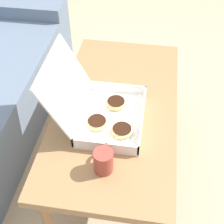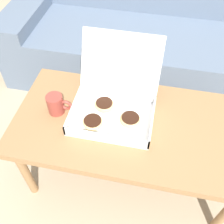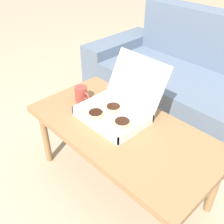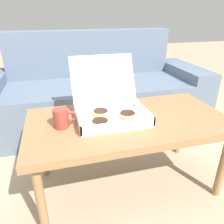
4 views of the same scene
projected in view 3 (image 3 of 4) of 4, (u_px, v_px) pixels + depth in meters
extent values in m
plane|color=tan|center=(138.00, 169.00, 1.87)|extent=(12.00, 12.00, 0.00)
cube|color=slate|center=(193.00, 108.00, 2.11)|extent=(1.64, 0.60, 0.43)
cube|color=slate|center=(224.00, 68.00, 2.21)|extent=(1.64, 0.20, 0.87)
cube|color=slate|center=(120.00, 63.00, 2.69)|extent=(0.24, 0.80, 0.52)
cube|color=#997047|center=(122.00, 130.00, 1.50)|extent=(1.14, 0.58, 0.04)
cylinder|color=#997047|center=(46.00, 137.00, 1.81)|extent=(0.04, 0.04, 0.44)
cylinder|color=#997047|center=(96.00, 111.00, 2.07)|extent=(0.04, 0.04, 0.44)
cylinder|color=#997047|center=(215.00, 186.00, 1.47)|extent=(0.04, 0.04, 0.44)
cube|color=white|center=(112.00, 118.00, 1.55)|extent=(0.39, 0.29, 0.01)
cube|color=white|center=(94.00, 124.00, 1.45)|extent=(0.39, 0.01, 0.05)
cube|color=white|center=(128.00, 105.00, 1.61)|extent=(0.39, 0.01, 0.05)
cube|color=white|center=(91.00, 101.00, 1.65)|extent=(0.01, 0.29, 0.05)
cube|color=white|center=(136.00, 129.00, 1.42)|extent=(0.01, 0.29, 0.05)
cube|color=white|center=(137.00, 79.00, 1.56)|extent=(0.39, 0.13, 0.26)
torus|color=#E5BC75|center=(96.00, 114.00, 1.55)|extent=(0.10, 0.10, 0.03)
cylinder|color=black|center=(96.00, 113.00, 1.55)|extent=(0.08, 0.08, 0.01)
torus|color=#E5BC75|center=(122.00, 123.00, 1.48)|extent=(0.10, 0.10, 0.03)
cylinder|color=black|center=(122.00, 122.00, 1.48)|extent=(0.08, 0.08, 0.01)
torus|color=#E5BC75|center=(113.00, 108.00, 1.60)|extent=(0.10, 0.10, 0.03)
cylinder|color=black|center=(113.00, 107.00, 1.60)|extent=(0.08, 0.08, 0.01)
cylinder|color=#993D33|center=(81.00, 94.00, 1.68)|extent=(0.08, 0.08, 0.10)
torus|color=#993D33|center=(86.00, 97.00, 1.65)|extent=(0.06, 0.01, 0.06)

